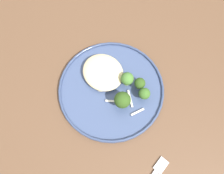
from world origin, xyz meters
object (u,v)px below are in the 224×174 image
Objects in this scene: seared_scallop_tiny_bay at (104,80)px; seared_scallop_on_noodles at (101,86)px; broccoli_floret_center_pile at (122,100)px; dinner_plate at (112,88)px; broccoli_floret_beside_noodles at (127,79)px; broccoli_floret_tall_stalk at (140,83)px; seared_scallop_front_small at (111,76)px; seared_scallop_large_seared at (94,73)px; broccoli_floret_right_tilted at (144,94)px.

seared_scallop_on_noodles is at bearing 106.22° from seared_scallop_tiny_bay.
broccoli_floret_center_pile is at bearing -176.13° from seared_scallop_on_noodles.
seared_scallop_on_noodles is at bearing 40.13° from dinner_plate.
broccoli_floret_tall_stalk is at bearing -156.69° from broccoli_floret_beside_noodles.
broccoli_floret_center_pile reaches higher than broccoli_floret_beside_noodles.
broccoli_floret_beside_noodles is at bearing -141.73° from seared_scallop_tiny_bay.
dinner_plate is 12.80× the size of seared_scallop_front_small.
broccoli_floret_right_tilted is (-0.14, -0.05, 0.01)m from seared_scallop_large_seared.
seared_scallop_on_noodles is at bearing 3.87° from broccoli_floret_center_pile.
seared_scallop_on_noodles is 0.11m from broccoli_floret_tall_stalk.
broccoli_floret_center_pile is at bearing 120.12° from broccoli_floret_beside_noodles.
seared_scallop_on_noodles is 0.02m from seared_scallop_tiny_bay.
broccoli_floret_tall_stalk reaches higher than seared_scallop_front_small.
seared_scallop_large_seared and seared_scallop_front_small have the same top height.
broccoli_floret_tall_stalk is (-0.07, -0.03, 0.02)m from seared_scallop_front_small.
broccoli_floret_right_tilted is (-0.03, 0.01, -0.00)m from broccoli_floret_tall_stalk.
seared_scallop_large_seared is at bearing -19.33° from seared_scallop_on_noodles.
seared_scallop_front_small is at bearing -90.25° from seared_scallop_on_noodles.
dinner_plate is at bearing 178.92° from seared_scallop_tiny_bay.
seared_scallop_tiny_bay is at bearing 32.84° from broccoli_floret_tall_stalk.
seared_scallop_front_small is 0.49× the size of broccoli_floret_tall_stalk.
broccoli_floret_beside_noodles is at bearing -59.88° from broccoli_floret_center_pile.
seared_scallop_on_noodles is at bearing 89.75° from seared_scallop_front_small.
seared_scallop_tiny_bay is (0.01, 0.02, 0.00)m from seared_scallop_front_small.
broccoli_floret_center_pile is (-0.07, -0.00, 0.03)m from seared_scallop_on_noodles.
broccoli_floret_tall_stalk is at bearing -91.16° from broccoli_floret_center_pile.
broccoli_floret_center_pile is (-0.03, 0.05, 0.01)m from broccoli_floret_beside_noodles.
seared_scallop_on_noodles is 1.06× the size of seared_scallop_tiny_bay.
seared_scallop_large_seared is 0.75× the size of broccoli_floret_right_tilted.
seared_scallop_large_seared is 0.72× the size of broccoli_floret_tall_stalk.
seared_scallop_tiny_bay reaches higher than seared_scallop_on_noodles.
seared_scallop_large_seared is 0.10m from broccoli_floret_beside_noodles.
seared_scallop_tiny_bay is 0.12m from broccoli_floret_right_tilted.
seared_scallop_front_small is 0.08m from broccoli_floret_tall_stalk.
broccoli_floret_tall_stalk is 0.04m from broccoli_floret_beside_noodles.
dinner_plate is 4.81× the size of broccoli_floret_center_pile.
seared_scallop_large_seared reaches higher than seared_scallop_on_noodles.
broccoli_floret_right_tilted is (-0.08, -0.04, 0.03)m from dinner_plate.
seared_scallop_large_seared is 1.46× the size of seared_scallop_front_small.
broccoli_floret_center_pile is at bearing 88.84° from broccoli_floret_tall_stalk.
seared_scallop_large_seared is at bearing -4.59° from broccoli_floret_center_pile.
seared_scallop_large_seared is 0.65× the size of broccoli_floret_beside_noodles.
broccoli_floret_right_tilted reaches higher than seared_scallop_tiny_bay.
dinner_plate is 11.48× the size of seared_scallop_tiny_bay.
seared_scallop_large_seared is at bearing 10.12° from seared_scallop_tiny_bay.
seared_scallop_on_noodles is at bearing 160.67° from seared_scallop_large_seared.
seared_scallop_large_seared is at bearing 26.85° from broccoli_floret_tall_stalk.
dinner_plate is 0.03m from seared_scallop_front_small.
broccoli_floret_right_tilted is at bearing -159.92° from seared_scallop_tiny_bay.
seared_scallop_tiny_bay is at bearing -1.08° from dinner_plate.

